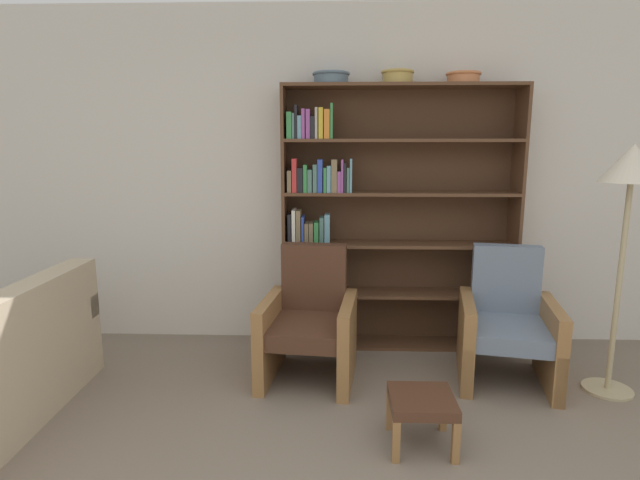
% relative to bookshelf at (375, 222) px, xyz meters
% --- Properties ---
extents(wall_back, '(12.00, 0.06, 2.75)m').
position_rel_bookshelf_xyz_m(wall_back, '(-0.09, 0.17, 0.34)').
color(wall_back, silver).
rests_on(wall_back, ground).
extents(bookshelf, '(1.86, 0.30, 2.11)m').
position_rel_bookshelf_xyz_m(bookshelf, '(0.00, 0.00, 0.00)').
color(bookshelf, brown).
rests_on(bookshelf, ground).
extents(bowl_stoneware, '(0.29, 0.29, 0.09)m').
position_rel_bookshelf_xyz_m(bowl_stoneware, '(-0.36, -0.02, 1.12)').
color(bowl_stoneware, slate).
rests_on(bowl_stoneware, bookshelf).
extents(bowl_terracotta, '(0.25, 0.25, 0.10)m').
position_rel_bookshelf_xyz_m(bowl_terracotta, '(0.14, -0.02, 1.13)').
color(bowl_terracotta, tan).
rests_on(bowl_terracotta, bookshelf).
extents(bowl_brass, '(0.26, 0.26, 0.08)m').
position_rel_bookshelf_xyz_m(bowl_brass, '(0.64, -0.02, 1.12)').
color(bowl_brass, '#C67547').
rests_on(bowl_brass, bookshelf).
extents(armchair_leather, '(0.71, 0.75, 0.93)m').
position_rel_bookshelf_xyz_m(armchair_leather, '(-0.50, -0.60, -0.65)').
color(armchair_leather, olive).
rests_on(armchair_leather, ground).
extents(armchair_cushioned, '(0.76, 0.79, 0.93)m').
position_rel_bookshelf_xyz_m(armchair_cushioned, '(0.90, -0.60, -0.65)').
color(armchair_cushioned, olive).
rests_on(armchair_cushioned, ground).
extents(floor_lamp, '(0.38, 0.38, 1.66)m').
position_rel_bookshelf_xyz_m(floor_lamp, '(1.54, -0.78, 0.39)').
color(floor_lamp, tan).
rests_on(floor_lamp, ground).
extents(footstool, '(0.35, 0.35, 0.29)m').
position_rel_bookshelf_xyz_m(footstool, '(0.16, -1.46, -0.80)').
color(footstool, olive).
rests_on(footstool, ground).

